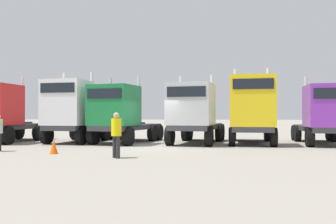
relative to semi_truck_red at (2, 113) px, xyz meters
The scene contains 9 objects.
ground 9.97m from the semi_truck_red, ahead, with size 200.00×200.00×0.00m, color gray.
semi_truck_red is the anchor object (origin of this frame).
semi_truck_white 4.31m from the semi_truck_red, ahead, with size 3.14×6.06×4.35m.
semi_truck_green 7.28m from the semi_truck_red, ahead, with size 3.74×6.34×4.00m.
semi_truck_silver 11.65m from the semi_truck_red, ahead, with size 3.47×6.43×4.07m.
semi_truck_yellow 14.99m from the semi_truck_red, ahead, with size 3.01×6.33×4.46m.
semi_truck_purple 19.06m from the semi_truck_red, ahead, with size 2.95×6.35×3.94m.
visitor_in_hivis 11.05m from the semi_truck_red, 35.93° to the right, with size 0.57×0.57×1.81m.
traffic_cone_near 8.04m from the semi_truck_red, 42.63° to the right, with size 0.36×0.36×0.63m, color #F2590C.
Camera 1 is at (3.00, -18.50, 1.73)m, focal length 37.86 mm.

